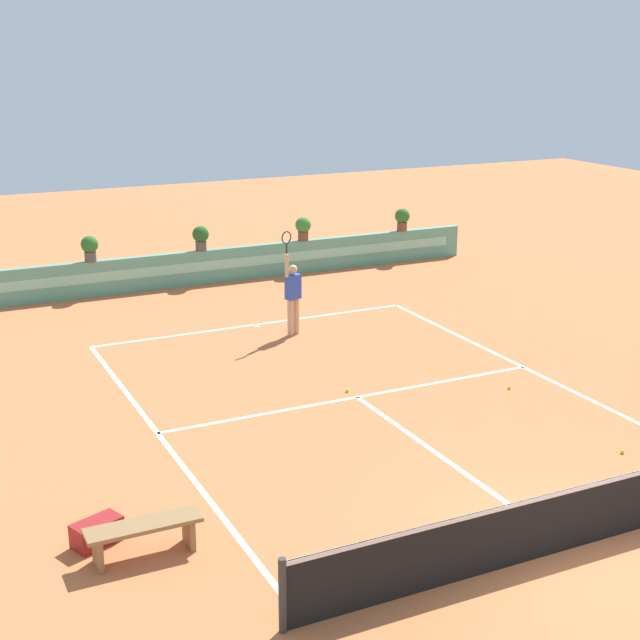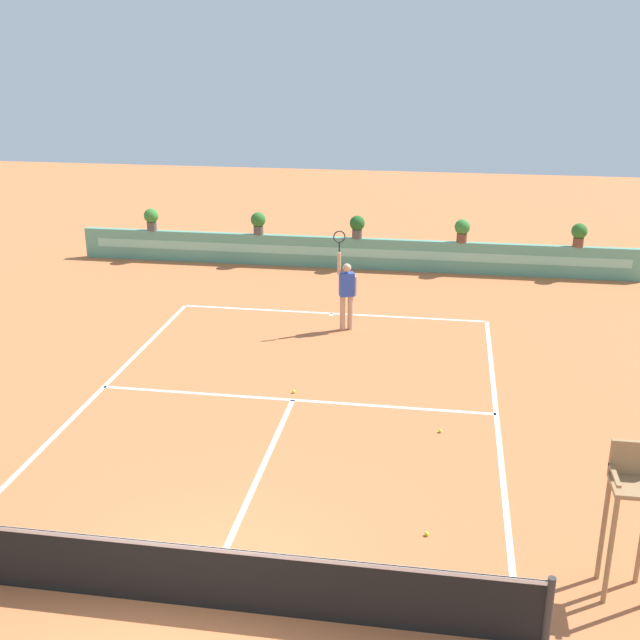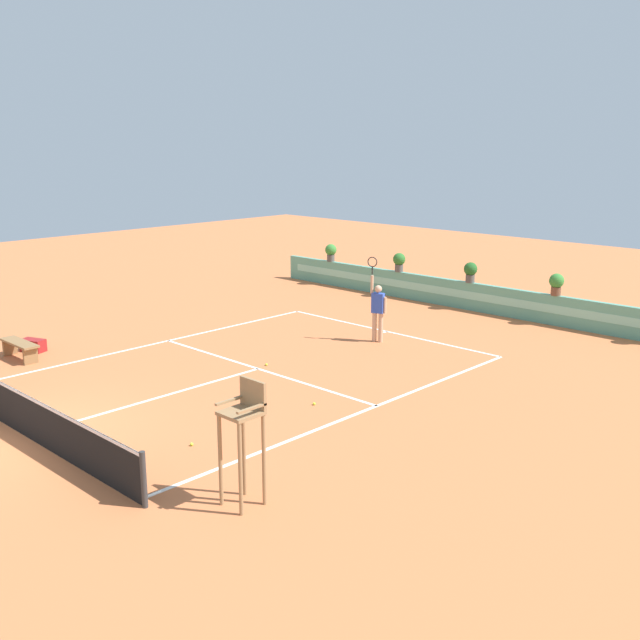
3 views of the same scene
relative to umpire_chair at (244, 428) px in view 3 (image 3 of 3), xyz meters
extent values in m
plane|color=#C66B3D|center=(-5.51, 4.74, -1.34)|extent=(60.00, 60.00, 0.00)
cube|color=white|center=(-5.51, 10.63, -1.34)|extent=(8.22, 0.10, 0.01)
cube|color=white|center=(-5.51, 5.14, -1.34)|extent=(8.22, 0.10, 0.01)
cube|color=white|center=(-5.51, 1.94, -1.34)|extent=(0.10, 6.40, 0.01)
cube|color=white|center=(-9.62, 4.68, -1.34)|extent=(0.10, 11.89, 0.01)
cube|color=white|center=(-1.40, 4.68, -1.34)|extent=(0.10, 11.89, 0.01)
cube|color=white|center=(-5.51, 10.53, -1.34)|extent=(0.10, 0.20, 0.01)
cylinder|color=#333333|center=(-1.10, -1.26, -0.84)|extent=(0.10, 0.10, 1.00)
cube|color=black|center=(-5.51, -1.26, -0.87)|extent=(8.82, 0.02, 0.95)
cube|color=white|center=(-5.51, -1.26, -0.42)|extent=(8.82, 0.03, 0.06)
cube|color=#599E84|center=(-5.51, 15.13, -0.84)|extent=(18.00, 0.20, 1.00)
cube|color=#87CCB2|center=(-5.51, 15.02, -0.79)|extent=(17.10, 0.01, 0.28)
cylinder|color=#99754C|center=(-0.26, -0.32, -0.54)|extent=(0.07, 0.07, 1.60)
cylinder|color=#99754C|center=(0.25, -0.32, -0.54)|extent=(0.07, 0.07, 1.60)
cylinder|color=#99754C|center=(-0.26, 0.19, -0.54)|extent=(0.07, 0.07, 1.60)
cylinder|color=#99754C|center=(0.25, 0.19, -0.54)|extent=(0.07, 0.07, 1.60)
cube|color=#99754C|center=(0.00, -0.06, 0.29)|extent=(0.60, 0.60, 0.06)
cube|color=#99754C|center=(0.00, 0.21, 0.56)|extent=(0.60, 0.06, 0.48)
cube|color=#99754C|center=(-0.27, -0.06, 0.44)|extent=(0.06, 0.60, 0.04)
cube|color=#99754C|center=(0.27, -0.06, 0.44)|extent=(0.06, 0.60, 0.04)
cube|color=olive|center=(-11.60, 1.14, -1.12)|extent=(0.08, 0.40, 0.45)
cube|color=olive|center=(-10.32, 1.14, -1.12)|extent=(0.08, 0.40, 0.45)
cube|color=olive|center=(-10.96, 1.14, -0.86)|extent=(1.60, 0.44, 0.06)
cube|color=maroon|center=(-11.47, 1.76, -1.16)|extent=(0.78, 0.59, 0.36)
cylinder|color=tan|center=(-4.87, 9.51, -0.89)|extent=(0.14, 0.14, 0.90)
cylinder|color=tan|center=(-5.06, 9.44, -0.89)|extent=(0.14, 0.14, 0.90)
cube|color=#2D4CB7|center=(-4.96, 9.48, -0.14)|extent=(0.41, 0.33, 0.60)
sphere|color=tan|center=(-4.96, 9.48, 0.29)|extent=(0.22, 0.22, 0.22)
cylinder|color=tan|center=(-5.15, 9.41, 0.41)|extent=(0.09, 0.09, 0.55)
cylinder|color=black|center=(-5.15, 9.41, 0.83)|extent=(0.04, 0.04, 0.24)
torus|color=#262626|center=(-5.15, 9.41, 1.09)|extent=(0.30, 0.13, 0.31)
cylinder|color=tan|center=(-4.76, 9.55, -0.19)|extent=(0.09, 0.09, 0.50)
sphere|color=#CCE033|center=(-2.62, 0.81, -1.31)|extent=(0.07, 0.07, 0.07)
sphere|color=#CCE033|center=(-2.48, 4.19, -1.31)|extent=(0.07, 0.07, 0.07)
sphere|color=#CCE033|center=(-5.55, 5.48, -1.31)|extent=(0.07, 0.07, 0.07)
cylinder|color=#514C47|center=(-12.17, 15.13, -0.20)|extent=(0.32, 0.32, 0.28)
sphere|color=#387F33|center=(-12.17, 15.13, 0.14)|extent=(0.48, 0.48, 0.48)
cylinder|color=#514C47|center=(-8.57, 15.13, -0.20)|extent=(0.32, 0.32, 0.28)
sphere|color=#2D6B28|center=(-8.57, 15.13, 0.14)|extent=(0.48, 0.48, 0.48)
cylinder|color=#514C47|center=(-5.37, 15.13, -0.20)|extent=(0.32, 0.32, 0.28)
sphere|color=#235B23|center=(-5.37, 15.13, 0.14)|extent=(0.48, 0.48, 0.48)
cylinder|color=brown|center=(-2.09, 15.13, -0.20)|extent=(0.32, 0.32, 0.28)
sphere|color=#387F33|center=(-2.09, 15.13, 0.14)|extent=(0.48, 0.48, 0.48)
camera|label=1|loc=(-13.68, -10.09, 5.48)|focal=51.89mm
camera|label=2|loc=(-2.57, -9.54, 5.76)|focal=44.98mm
camera|label=3|loc=(8.79, -7.35, 4.61)|focal=41.58mm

